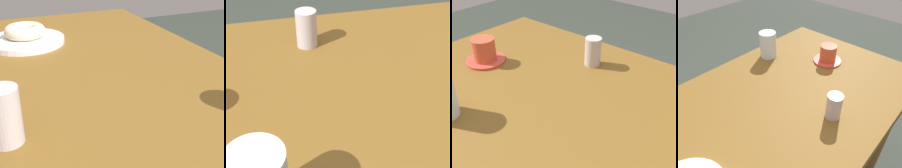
{
  "view_description": "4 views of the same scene",
  "coord_description": "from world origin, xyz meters",
  "views": [
    {
      "loc": [
        -0.56,
        0.2,
        1.01
      ],
      "look_at": [
        -0.09,
        0.0,
        0.77
      ],
      "focal_mm": 52.04,
      "sensor_mm": 36.0,
      "label": 1
    },
    {
      "loc": [
        -0.22,
        -0.52,
        1.13
      ],
      "look_at": [
        -0.1,
        -0.03,
        0.76
      ],
      "focal_mm": 53.22,
      "sensor_mm": 36.0,
      "label": 2
    },
    {
      "loc": [
        0.3,
        -0.46,
        1.15
      ],
      "look_at": [
        -0.08,
        -0.01,
        0.77
      ],
      "focal_mm": 44.92,
      "sensor_mm": 36.0,
      "label": 3
    },
    {
      "loc": [
        0.32,
        0.41,
        1.24
      ],
      "look_at": [
        -0.13,
        -0.0,
        0.76
      ],
      "focal_mm": 34.37,
      "sensor_mm": 36.0,
      "label": 4
    }
  ],
  "objects": [
    {
      "name": "sugar_jar",
      "position": [
        -0.13,
        0.19,
        0.77
      ],
      "size": [
        0.05,
        0.05,
        0.09
      ],
      "primitive_type": "cylinder",
      "color": "#B9B0B3",
      "rests_on": "table"
    },
    {
      "name": "table",
      "position": [
        0.0,
        0.0,
        0.65
      ],
      "size": [
        1.24,
        0.69,
        0.72
      ],
      "color": "brown",
      "rests_on": "ground_plane"
    }
  ]
}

